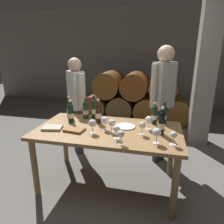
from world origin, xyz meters
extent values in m
plane|color=#66635E|center=(0.00, 0.00, 0.00)|extent=(14.00, 14.00, 0.00)
cube|color=gray|center=(0.00, 4.20, 1.40)|extent=(10.00, 0.24, 2.80)
cylinder|color=brown|center=(-0.95, 2.60, 0.30)|extent=(0.60, 0.90, 0.60)
cylinder|color=#533E1E|center=(-0.32, 2.60, 0.30)|extent=(0.60, 0.90, 0.60)
cylinder|color=brown|center=(0.31, 2.60, 0.30)|extent=(0.60, 0.90, 0.60)
cylinder|color=brown|center=(0.95, 2.60, 0.30)|extent=(0.60, 0.90, 0.60)
cylinder|color=brown|center=(-0.63, 2.60, 0.85)|extent=(0.60, 0.90, 0.60)
cylinder|color=#5E2F12|center=(0.00, 2.60, 0.85)|extent=(0.60, 0.90, 0.60)
cylinder|color=brown|center=(0.63, 2.60, 0.85)|extent=(0.60, 0.90, 0.60)
cube|color=gray|center=(1.30, 1.60, 1.30)|extent=(0.32, 0.32, 2.60)
cube|color=olive|center=(0.00, 0.00, 0.74)|extent=(1.70, 0.90, 0.04)
cylinder|color=olive|center=(-0.77, -0.39, 0.36)|extent=(0.07, 0.07, 0.72)
cylinder|color=olive|center=(0.77, -0.39, 0.36)|extent=(0.07, 0.07, 0.72)
cylinder|color=olive|center=(-0.77, 0.39, 0.36)|extent=(0.07, 0.07, 0.72)
cylinder|color=olive|center=(0.77, 0.39, 0.36)|extent=(0.07, 0.07, 0.72)
cylinder|color=black|center=(0.60, -0.01, 0.87)|extent=(0.07, 0.07, 0.22)
sphere|color=black|center=(0.60, -0.01, 0.98)|extent=(0.07, 0.07, 0.07)
cylinder|color=black|center=(0.60, -0.01, 1.01)|extent=(0.03, 0.03, 0.07)
cylinder|color=silver|center=(0.60, -0.01, 1.06)|extent=(0.03, 0.03, 0.02)
cylinder|color=silver|center=(0.60, -0.01, 0.86)|extent=(0.07, 0.07, 0.07)
cylinder|color=black|center=(-0.62, 0.29, 0.86)|extent=(0.07, 0.07, 0.21)
sphere|color=black|center=(-0.62, 0.29, 0.97)|extent=(0.07, 0.07, 0.07)
cylinder|color=black|center=(-0.62, 0.29, 1.00)|extent=(0.03, 0.03, 0.06)
cylinder|color=gold|center=(-0.62, 0.29, 1.04)|extent=(0.03, 0.03, 0.02)
cylinder|color=silver|center=(-0.62, 0.29, 0.85)|extent=(0.07, 0.07, 0.06)
cylinder|color=black|center=(-0.17, 0.18, 0.87)|extent=(0.07, 0.07, 0.22)
sphere|color=black|center=(-0.17, 0.18, 0.98)|extent=(0.07, 0.07, 0.07)
cylinder|color=black|center=(-0.17, 0.18, 1.01)|extent=(0.03, 0.03, 0.07)
cylinder|color=silver|center=(-0.17, 0.18, 1.06)|extent=(0.03, 0.03, 0.02)
cylinder|color=silver|center=(-0.17, 0.18, 0.86)|extent=(0.07, 0.07, 0.07)
cylinder|color=#19381E|center=(-0.39, 0.31, 0.86)|extent=(0.07, 0.07, 0.20)
sphere|color=#19381E|center=(-0.39, 0.31, 0.96)|extent=(0.07, 0.07, 0.07)
cylinder|color=#19381E|center=(-0.39, 0.31, 0.99)|extent=(0.03, 0.03, 0.06)
cylinder|color=#B21E23|center=(-0.39, 0.31, 1.03)|extent=(0.03, 0.03, 0.02)
cylinder|color=silver|center=(-0.39, 0.31, 0.85)|extent=(0.07, 0.07, 0.06)
cylinder|color=black|center=(0.52, 0.31, 0.86)|extent=(0.07, 0.07, 0.19)
sphere|color=black|center=(0.52, 0.31, 0.96)|extent=(0.07, 0.07, 0.07)
cylinder|color=black|center=(0.52, 0.31, 0.98)|extent=(0.03, 0.03, 0.06)
cylinder|color=tan|center=(0.52, 0.31, 1.02)|extent=(0.03, 0.03, 0.02)
cylinder|color=silver|center=(0.52, 0.31, 0.85)|extent=(0.07, 0.07, 0.06)
cylinder|color=black|center=(0.63, 0.34, 0.86)|extent=(0.07, 0.07, 0.19)
sphere|color=black|center=(0.63, 0.34, 0.96)|extent=(0.07, 0.07, 0.07)
cylinder|color=black|center=(0.63, 0.34, 0.98)|extent=(0.03, 0.03, 0.06)
cylinder|color=black|center=(0.63, 0.34, 1.02)|extent=(0.03, 0.03, 0.02)
cylinder|color=silver|center=(0.63, 0.34, 0.85)|extent=(0.07, 0.07, 0.06)
cylinder|color=black|center=(-0.52, 0.11, 0.86)|extent=(0.07, 0.07, 0.21)
sphere|color=black|center=(-0.52, 0.11, 0.97)|extent=(0.07, 0.07, 0.07)
cylinder|color=black|center=(-0.52, 0.11, 1.00)|extent=(0.03, 0.03, 0.07)
cylinder|color=silver|center=(-0.52, 0.11, 1.05)|extent=(0.03, 0.03, 0.02)
cylinder|color=silver|center=(-0.52, 0.11, 0.85)|extent=(0.07, 0.07, 0.06)
cylinder|color=#19381E|center=(-0.28, 0.34, 0.87)|extent=(0.07, 0.07, 0.22)
sphere|color=#19381E|center=(-0.28, 0.34, 0.99)|extent=(0.07, 0.07, 0.07)
cylinder|color=#19381E|center=(-0.28, 0.34, 1.01)|extent=(0.03, 0.03, 0.07)
cylinder|color=black|center=(-0.28, 0.34, 1.06)|extent=(0.03, 0.03, 0.03)
cylinder|color=silver|center=(-0.28, 0.34, 0.86)|extent=(0.07, 0.07, 0.07)
cylinder|color=white|center=(-0.03, -0.02, 0.76)|extent=(0.06, 0.06, 0.00)
cylinder|color=white|center=(-0.03, -0.02, 0.80)|extent=(0.01, 0.01, 0.07)
sphere|color=white|center=(-0.03, -0.02, 0.88)|extent=(0.09, 0.09, 0.09)
cylinder|color=white|center=(0.22, -0.35, 0.76)|extent=(0.06, 0.06, 0.00)
cylinder|color=white|center=(0.22, -0.35, 0.80)|extent=(0.01, 0.01, 0.07)
sphere|color=white|center=(0.22, -0.35, 0.87)|extent=(0.07, 0.07, 0.07)
cylinder|color=white|center=(0.40, -0.07, 0.76)|extent=(0.06, 0.06, 0.00)
cylinder|color=white|center=(0.40, -0.07, 0.80)|extent=(0.01, 0.01, 0.07)
sphere|color=white|center=(0.40, -0.07, 0.87)|extent=(0.08, 0.08, 0.08)
cylinder|color=white|center=(-0.14, -0.15, 0.76)|extent=(0.06, 0.06, 0.00)
cylinder|color=white|center=(-0.14, -0.15, 0.80)|extent=(0.01, 0.01, 0.07)
sphere|color=white|center=(-0.14, -0.15, 0.88)|extent=(0.09, 0.09, 0.09)
cylinder|color=white|center=(0.46, 0.10, 0.76)|extent=(0.06, 0.06, 0.00)
cylinder|color=white|center=(0.46, 0.10, 0.80)|extent=(0.01, 0.01, 0.07)
sphere|color=white|center=(0.46, 0.10, 0.88)|extent=(0.09, 0.09, 0.09)
cylinder|color=white|center=(0.72, -0.25, 0.76)|extent=(0.06, 0.06, 0.00)
cylinder|color=white|center=(0.72, -0.25, 0.80)|extent=(0.01, 0.01, 0.07)
sphere|color=white|center=(0.72, -0.25, 0.87)|extent=(0.07, 0.07, 0.07)
cylinder|color=white|center=(0.56, -0.25, 0.76)|extent=(0.06, 0.06, 0.00)
cylinder|color=white|center=(0.56, -0.25, 0.80)|extent=(0.01, 0.01, 0.07)
sphere|color=white|center=(0.56, -0.25, 0.88)|extent=(0.09, 0.09, 0.09)
cylinder|color=white|center=(0.15, -0.24, 0.76)|extent=(0.06, 0.06, 0.00)
cylinder|color=white|center=(0.15, -0.24, 0.80)|extent=(0.01, 0.01, 0.07)
sphere|color=white|center=(0.15, -0.24, 0.87)|extent=(0.07, 0.07, 0.07)
cylinder|color=white|center=(0.06, -0.08, 0.76)|extent=(0.06, 0.06, 0.00)
cylinder|color=white|center=(0.06, -0.08, 0.80)|extent=(0.01, 0.01, 0.07)
sphere|color=white|center=(0.06, -0.08, 0.87)|extent=(0.08, 0.08, 0.08)
cube|color=#936038|center=(-0.37, -0.14, 0.77)|extent=(0.24, 0.19, 0.03)
cube|color=#B2A893|center=(-0.64, -0.15, 0.77)|extent=(0.25, 0.20, 0.03)
cylinder|color=white|center=(0.19, 0.11, 0.77)|extent=(0.24, 0.24, 0.01)
cylinder|color=#383842|center=(0.65, 0.79, 0.43)|extent=(0.11, 0.11, 0.85)
cylinder|color=#383842|center=(0.58, 0.71, 0.43)|extent=(0.11, 0.11, 0.85)
cube|color=#B2B29E|center=(0.61, 0.75, 1.17)|extent=(0.34, 0.36, 0.64)
cylinder|color=#B2B29E|center=(0.75, 0.91, 1.21)|extent=(0.08, 0.08, 0.54)
cylinder|color=#B2B29E|center=(0.48, 0.59, 1.21)|extent=(0.08, 0.08, 0.54)
sphere|color=tan|center=(0.61, 0.75, 1.60)|extent=(0.23, 0.23, 0.23)
cylinder|color=#383842|center=(-0.73, 0.76, 0.38)|extent=(0.11, 0.11, 0.77)
cylinder|color=#383842|center=(-0.66, 0.68, 0.38)|extent=(0.11, 0.11, 0.77)
cube|color=silver|center=(-0.70, 0.72, 1.06)|extent=(0.35, 0.36, 0.58)
cylinder|color=silver|center=(-0.84, 0.87, 1.08)|extent=(0.08, 0.08, 0.49)
cylinder|color=silver|center=(-0.55, 0.57, 1.08)|extent=(0.08, 0.08, 0.49)
sphere|color=tan|center=(-0.70, 0.72, 1.44)|extent=(0.21, 0.21, 0.21)
camera|label=1|loc=(0.55, -2.15, 1.67)|focal=32.49mm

